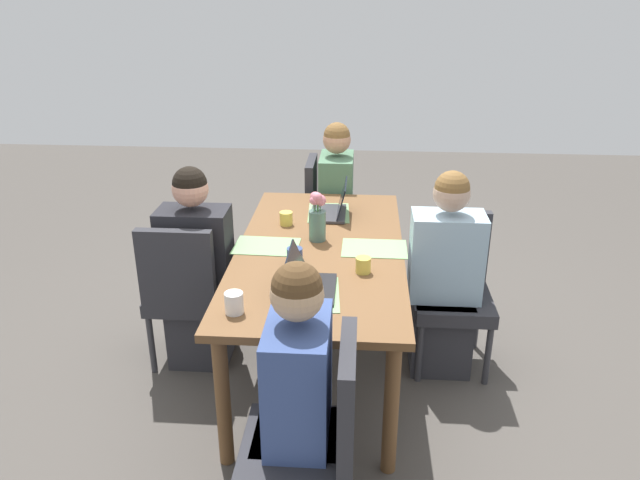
# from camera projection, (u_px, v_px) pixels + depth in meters

# --- Properties ---
(ground_plane) EXTENTS (10.00, 10.00, 0.00)m
(ground_plane) POSITION_uv_depth(u_px,v_px,m) (320.00, 360.00, 3.69)
(ground_plane) COLOR #4C4742
(dining_table) EXTENTS (1.89, 0.92, 0.74)m
(dining_table) POSITION_uv_depth(u_px,v_px,m) (320.00, 261.00, 3.43)
(dining_table) COLOR brown
(dining_table) RESTS_ON ground_plane
(chair_far_left_near) EXTENTS (0.44, 0.44, 0.90)m
(chair_far_left_near) POSITION_uv_depth(u_px,v_px,m) (452.00, 283.00, 3.55)
(chair_far_left_near) COLOR #2D2D33
(chair_far_left_near) RESTS_ON ground_plane
(person_far_left_near) EXTENTS (0.36, 0.40, 1.19)m
(person_far_left_near) POSITION_uv_depth(u_px,v_px,m) (444.00, 284.00, 3.47)
(person_far_left_near) COLOR #2D2D33
(person_far_left_near) RESTS_ON ground_plane
(chair_head_right_left_mid) EXTENTS (0.44, 0.44, 0.90)m
(chair_head_right_left_mid) POSITION_uv_depth(u_px,v_px,m) (317.00, 432.00, 2.37)
(chair_head_right_left_mid) COLOR #2D2D33
(chair_head_right_left_mid) RESTS_ON ground_plane
(person_head_right_left_mid) EXTENTS (0.40, 0.36, 1.19)m
(person_head_right_left_mid) POSITION_uv_depth(u_px,v_px,m) (299.00, 416.00, 2.42)
(person_head_right_left_mid) COLOR #2D2D33
(person_head_right_left_mid) RESTS_ON ground_plane
(chair_head_left_left_far) EXTENTS (0.44, 0.44, 0.90)m
(chair_head_left_left_far) POSITION_uv_depth(u_px,v_px,m) (327.00, 211.00, 4.65)
(chair_head_left_left_far) COLOR #2D2D33
(chair_head_left_left_far) RESTS_ON ground_plane
(person_head_left_left_far) EXTENTS (0.40, 0.36, 1.19)m
(person_head_left_left_far) POSITION_uv_depth(u_px,v_px,m) (336.00, 211.00, 4.57)
(person_head_left_left_far) COLOR #2D2D33
(person_head_left_left_far) RESTS_ON ground_plane
(chair_near_right_near) EXTENTS (0.44, 0.44, 0.90)m
(chair_near_right_near) POSITION_uv_depth(u_px,v_px,m) (185.00, 288.00, 3.49)
(chair_near_right_near) COLOR #2D2D33
(chair_near_right_near) RESTS_ON ground_plane
(person_near_right_near) EXTENTS (0.36, 0.40, 1.19)m
(person_near_right_near) POSITION_uv_depth(u_px,v_px,m) (198.00, 278.00, 3.54)
(person_near_right_near) COLOR #2D2D33
(person_near_right_near) RESTS_ON ground_plane
(flower_vase) EXTENTS (0.11, 0.10, 0.29)m
(flower_vase) POSITION_uv_depth(u_px,v_px,m) (317.00, 216.00, 3.46)
(flower_vase) COLOR #4C6B60
(flower_vase) RESTS_ON dining_table
(placemat_far_left_near) EXTENTS (0.26, 0.36, 0.00)m
(placemat_far_left_near) POSITION_uv_depth(u_px,v_px,m) (374.00, 248.00, 3.39)
(placemat_far_left_near) COLOR #7FAD70
(placemat_far_left_near) RESTS_ON dining_table
(placemat_head_right_left_mid) EXTENTS (0.38, 0.29, 0.00)m
(placemat_head_right_left_mid) POSITION_uv_depth(u_px,v_px,m) (312.00, 294.00, 2.90)
(placemat_head_right_left_mid) COLOR #7FAD70
(placemat_head_right_left_mid) RESTS_ON dining_table
(placemat_head_left_left_far) EXTENTS (0.37, 0.28, 0.00)m
(placemat_head_left_left_far) POSITION_uv_depth(u_px,v_px,m) (329.00, 213.00, 3.92)
(placemat_head_left_left_far) COLOR #7FAD70
(placemat_head_left_left_far) RESTS_ON dining_table
(placemat_near_right_near) EXTENTS (0.27, 0.37, 0.00)m
(placemat_near_right_near) POSITION_uv_depth(u_px,v_px,m) (266.00, 246.00, 3.43)
(placemat_near_right_near) COLOR #7FAD70
(placemat_near_right_near) RESTS_ON dining_table
(laptop_head_left_left_far) EXTENTS (0.32, 0.22, 0.21)m
(laptop_head_left_left_far) POSITION_uv_depth(u_px,v_px,m) (332.00, 209.00, 3.86)
(laptop_head_left_left_far) COLOR #38383D
(laptop_head_left_left_far) RESTS_ON dining_table
(laptop_head_right_left_mid) EXTENTS (0.32, 0.22, 0.20)m
(laptop_head_right_left_mid) POSITION_uv_depth(u_px,v_px,m) (308.00, 283.00, 2.92)
(laptop_head_right_left_mid) COLOR black
(laptop_head_right_left_mid) RESTS_ON dining_table
(coffee_mug_near_left) EXTENTS (0.08, 0.08, 0.10)m
(coffee_mug_near_left) POSITION_uv_depth(u_px,v_px,m) (234.00, 303.00, 2.72)
(coffee_mug_near_left) COLOR white
(coffee_mug_near_left) RESTS_ON dining_table
(coffee_mug_near_right) EXTENTS (0.08, 0.08, 0.08)m
(coffee_mug_near_right) POSITION_uv_depth(u_px,v_px,m) (286.00, 218.00, 3.72)
(coffee_mug_near_right) COLOR #DBC64C
(coffee_mug_near_right) RESTS_ON dining_table
(coffee_mug_centre_left) EXTENTS (0.08, 0.08, 0.08)m
(coffee_mug_centre_left) POSITION_uv_depth(u_px,v_px,m) (363.00, 265.00, 3.10)
(coffee_mug_centre_left) COLOR #DBC64C
(coffee_mug_centre_left) RESTS_ON dining_table
(coffee_mug_centre_right) EXTENTS (0.08, 0.08, 0.09)m
(coffee_mug_centre_right) POSITION_uv_depth(u_px,v_px,m) (295.00, 256.00, 3.20)
(coffee_mug_centre_right) COLOR #33477A
(coffee_mug_centre_right) RESTS_ON dining_table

